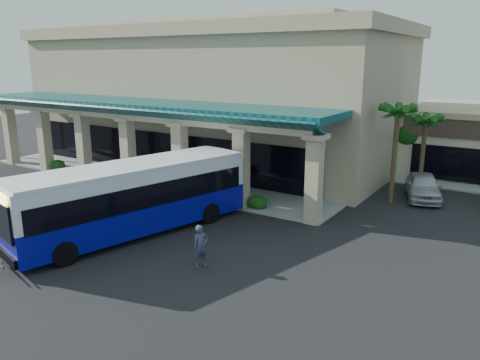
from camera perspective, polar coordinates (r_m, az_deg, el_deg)
The scene contains 10 objects.
ground at distance 24.23m, azimuth -9.56°, elevation -6.07°, with size 110.00×110.00×0.00m, color black.
main_building at distance 40.30m, azimuth -3.02°, elevation 10.55°, with size 30.80×14.80×11.35m, color tan, non-canonical shape.
arcade at distance 33.63m, azimuth -12.16°, elevation 4.62°, with size 30.00×6.20×5.70m, color #0A393D, non-canonical shape.
palm_0 at distance 28.97m, azimuth 18.33°, elevation 3.56°, with size 2.40×2.40×6.60m, color #144512, non-canonical shape.
palm_1 at distance 31.71m, azimuth 21.41°, elevation 3.45°, with size 2.40×2.40×5.80m, color #144512, non-canonical shape.
palm_2 at distance 44.77m, azimuth -25.87°, elevation 6.21°, with size 2.40×2.40×6.20m, color #144512, non-canonical shape.
broadleaf_tree at distance 37.02m, azimuth 19.91°, elevation 4.26°, with size 2.60×2.60×4.81m, color #113C0D, non-canonical shape.
transit_bus at distance 23.52m, azimuth -12.82°, elevation -2.31°, with size 2.95×12.68×3.54m, color #0A0B91, non-canonical shape.
pedestrian at distance 19.70m, azimuth -4.83°, elevation -8.01°, with size 0.66×0.43×1.80m, color #3D3E58.
car_silver at distance 31.15m, azimuth 21.43°, elevation -0.70°, with size 1.90×4.71×1.61m, color #B8B8C5.
Camera 1 is at (15.45, -16.65, 8.41)m, focal length 35.00 mm.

